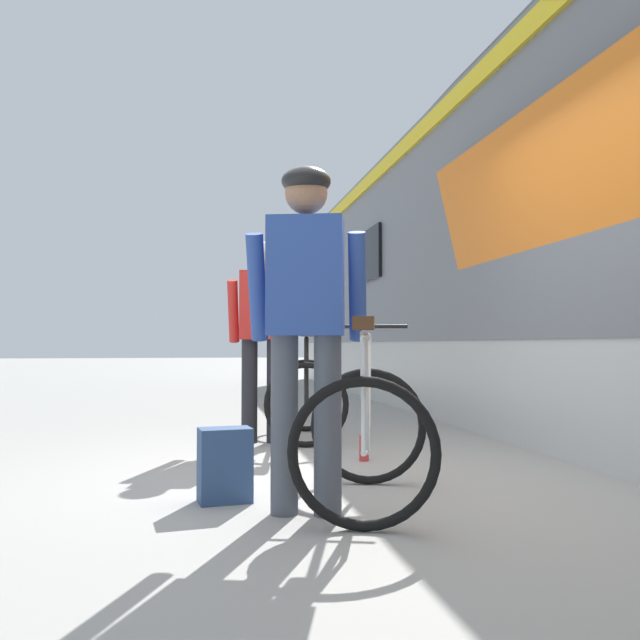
# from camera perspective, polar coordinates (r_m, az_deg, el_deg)

# --- Properties ---
(ground_plane) EXTENTS (80.00, 80.00, 0.00)m
(ground_plane) POSITION_cam_1_polar(r_m,az_deg,el_deg) (4.10, 3.43, -14.16)
(ground_plane) COLOR #A09E99
(train_car) EXTENTS (3.23, 21.15, 3.88)m
(train_car) POSITION_cam_1_polar(r_m,az_deg,el_deg) (7.22, 24.73, 6.91)
(train_car) COLOR slate
(train_car) RESTS_ON ground
(cyclist_near_in_blue) EXTENTS (0.66, 0.41, 1.76)m
(cyclist_near_in_blue) POSITION_cam_1_polar(r_m,az_deg,el_deg) (3.35, -1.21, 1.28)
(cyclist_near_in_blue) COLOR #4C515B
(cyclist_near_in_blue) RESTS_ON ground
(cyclist_far_in_red) EXTENTS (0.65, 0.38, 1.76)m
(cyclist_far_in_red) POSITION_cam_1_polar(r_m,az_deg,el_deg) (5.81, -5.01, -0.17)
(cyclist_far_in_red) COLOR #232328
(cyclist_far_in_red) RESTS_ON ground
(bicycle_near_white) EXTENTS (0.97, 1.22, 0.99)m
(bicycle_near_white) POSITION_cam_1_polar(r_m,az_deg,el_deg) (3.58, 4.01, -9.40)
(bicycle_near_white) COLOR black
(bicycle_near_white) RESTS_ON ground
(bicycle_far_black) EXTENTS (0.87, 1.17, 0.99)m
(bicycle_far_black) POSITION_cam_1_polar(r_m,az_deg,el_deg) (6.02, -1.19, -6.45)
(bicycle_far_black) COLOR black
(bicycle_far_black) RESTS_ON ground
(backpack_on_platform) EXTENTS (0.30, 0.22, 0.40)m
(backpack_on_platform) POSITION_cam_1_polar(r_m,az_deg,el_deg) (3.70, -8.23, -12.29)
(backpack_on_platform) COLOR navy
(backpack_on_platform) RESTS_ON ground
(water_bottle_near_the_bikes) EXTENTS (0.07, 0.07, 0.19)m
(water_bottle_near_the_bikes) POSITION_cam_1_polar(r_m,az_deg,el_deg) (4.94, 3.82, -10.99)
(water_bottle_near_the_bikes) COLOR red
(water_bottle_near_the_bikes) RESTS_ON ground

